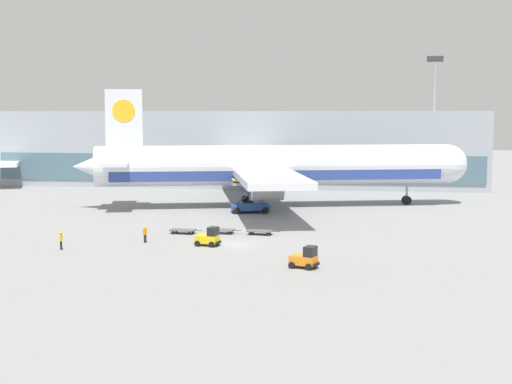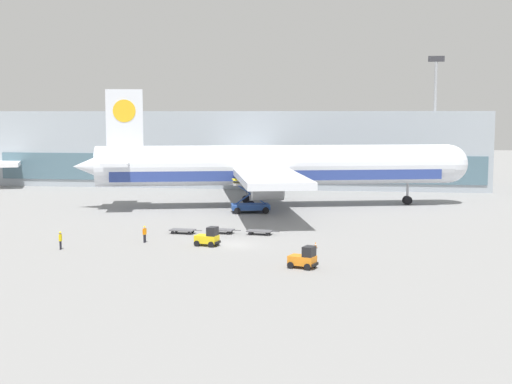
{
  "view_description": "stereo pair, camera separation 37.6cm",
  "coord_description": "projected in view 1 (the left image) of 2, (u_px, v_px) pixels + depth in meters",
  "views": [
    {
      "loc": [
        12.44,
        -72.19,
        13.69
      ],
      "look_at": [
        0.25,
        13.96,
        4.0
      ],
      "focal_mm": 50.0,
      "sensor_mm": 36.0,
      "label": 1
    },
    {
      "loc": [
        12.81,
        -72.13,
        13.69
      ],
      "look_at": [
        0.25,
        13.96,
        4.0
      ],
      "focal_mm": 50.0,
      "sensor_mm": 36.0,
      "label": 2
    }
  ],
  "objects": [
    {
      "name": "ground_plane",
      "position": [
        235.0,
        245.0,
        74.28
      ],
      "size": [
        400.0,
        400.0,
        0.0
      ],
      "primitive_type": "plane",
      "color": "gray"
    },
    {
      "name": "terminal_building",
      "position": [
        240.0,
        148.0,
        136.16
      ],
      "size": [
        90.0,
        18.2,
        14.0
      ],
      "color": "#9EA8B2",
      "rests_on": "ground_plane"
    },
    {
      "name": "light_mast",
      "position": [
        434.0,
        113.0,
        126.05
      ],
      "size": [
        2.8,
        0.5,
        23.61
      ],
      "color": "#9EA0A5",
      "rests_on": "ground_plane"
    },
    {
      "name": "airplane_main",
      "position": [
        271.0,
        167.0,
        103.96
      ],
      "size": [
        56.98,
        48.48,
        17.0
      ],
      "rotation": [
        0.0,
        0.0,
        0.25
      ],
      "color": "silver",
      "rests_on": "ground_plane"
    },
    {
      "name": "airplane_distant",
      "position": [
        15.0,
        157.0,
        145.01
      ],
      "size": [
        44.78,
        38.66,
        13.85
      ],
      "rotation": [
        0.0,
        0.0,
        0.39
      ],
      "color": "white",
      "rests_on": "ground_plane"
    },
    {
      "name": "scissor_lift_loader",
      "position": [
        250.0,
        199.0,
        98.17
      ],
      "size": [
        5.78,
        4.45,
        4.61
      ],
      "rotation": [
        0.0,
        0.0,
        0.25
      ],
      "color": "#284C99",
      "rests_on": "ground_plane"
    },
    {
      "name": "baggage_tug_foreground",
      "position": [
        209.0,
        238.0,
        73.51
      ],
      "size": [
        2.69,
        2.07,
        2.0
      ],
      "rotation": [
        0.0,
        0.0,
        -0.21
      ],
      "color": "yellow",
      "rests_on": "ground_plane"
    },
    {
      "name": "baggage_tug_mid",
      "position": [
        305.0,
        258.0,
        62.97
      ],
      "size": [
        2.76,
        2.26,
        2.0
      ],
      "rotation": [
        0.0,
        0.0,
        -0.33
      ],
      "color": "orange",
      "rests_on": "ground_plane"
    },
    {
      "name": "baggage_dolly_lead",
      "position": [
        183.0,
        230.0,
        81.04
      ],
      "size": [
        3.76,
        1.77,
        0.48
      ],
      "rotation": [
        0.0,
        0.0,
        -0.1
      ],
      "color": "#56565B",
      "rests_on": "ground_plane"
    },
    {
      "name": "baggage_dolly_second",
      "position": [
        222.0,
        230.0,
        81.13
      ],
      "size": [
        3.76,
        1.77,
        0.48
      ],
      "rotation": [
        0.0,
        0.0,
        -0.1
      ],
      "color": "#56565B",
      "rests_on": "ground_plane"
    },
    {
      "name": "baggage_dolly_third",
      "position": [
        260.0,
        231.0,
        80.34
      ],
      "size": [
        3.76,
        1.77,
        0.48
      ],
      "rotation": [
        0.0,
        0.0,
        -0.1
      ],
      "color": "#56565B",
      "rests_on": "ground_plane"
    },
    {
      "name": "ground_crew_near",
      "position": [
        61.0,
        239.0,
        71.39
      ],
      "size": [
        0.24,
        0.57,
        1.85
      ],
      "rotation": [
        0.0,
        0.0,
        4.76
      ],
      "color": "black",
      "rests_on": "ground_plane"
    },
    {
      "name": "ground_crew_far",
      "position": [
        145.0,
        233.0,
        75.32
      ],
      "size": [
        0.36,
        0.51,
        1.8
      ],
      "rotation": [
        0.0,
        0.0,
        4.22
      ],
      "color": "black",
      "rests_on": "ground_plane"
    },
    {
      "name": "traffic_cone_near",
      "position": [
        316.0,
        245.0,
        72.45
      ],
      "size": [
        0.4,
        0.4,
        0.64
      ],
      "color": "black",
      "rests_on": "ground_plane"
    }
  ]
}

